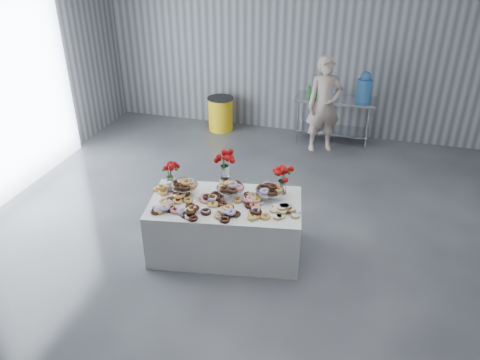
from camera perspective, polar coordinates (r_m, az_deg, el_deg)
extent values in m
plane|color=#34363B|center=(6.10, 0.13, -9.95)|extent=(9.00, 9.00, 0.00)
cube|color=gray|center=(9.34, 7.96, 17.42)|extent=(8.00, 0.04, 4.00)
cube|color=white|center=(7.98, -26.43, 8.96)|extent=(0.05, 3.00, 3.00)
cube|color=white|center=(6.08, -1.77, -5.72)|extent=(2.04, 1.30, 0.75)
cube|color=silver|center=(9.18, 11.57, 9.63)|extent=(1.50, 0.60, 0.04)
cube|color=silver|center=(9.40, 11.19, 6.01)|extent=(1.40, 0.55, 0.03)
cylinder|color=silver|center=(9.16, 7.08, 6.96)|extent=(0.04, 0.04, 0.86)
cylinder|color=silver|center=(9.08, 15.22, 5.94)|extent=(0.04, 0.04, 0.86)
cylinder|color=silver|center=(9.62, 7.58, 8.03)|extent=(0.04, 0.04, 0.86)
cylinder|color=silver|center=(9.55, 15.34, 7.06)|extent=(0.04, 0.04, 0.86)
cylinder|color=silver|center=(6.06, -6.80, -1.17)|extent=(0.06, 0.06, 0.12)
cylinder|color=silver|center=(6.03, -6.84, -0.64)|extent=(0.36, 0.36, 0.01)
cylinder|color=silver|center=(5.96, -1.17, -1.50)|extent=(0.06, 0.06, 0.12)
cylinder|color=silver|center=(5.93, -1.17, -0.95)|extent=(0.36, 0.36, 0.01)
cylinder|color=silver|center=(5.93, 3.64, -1.76)|extent=(0.06, 0.06, 0.12)
cylinder|color=silver|center=(5.90, 3.65, -1.22)|extent=(0.36, 0.36, 0.01)
cylinder|color=white|center=(6.18, -8.43, -0.36)|extent=(0.11, 0.11, 0.18)
cylinder|color=#1E5919|center=(6.11, -8.52, 0.70)|extent=(0.04, 0.04, 0.18)
cylinder|color=white|center=(6.04, 5.14, -0.87)|extent=(0.11, 0.11, 0.18)
cylinder|color=#1E5919|center=(5.98, 5.19, 0.21)|extent=(0.04, 0.04, 0.18)
cylinder|color=silver|center=(6.14, -1.86, -0.38)|extent=(0.14, 0.14, 0.15)
cylinder|color=white|center=(6.06, -1.88, 0.98)|extent=(0.11, 0.11, 0.18)
cylinder|color=#1E5919|center=(6.00, -1.90, 2.07)|extent=(0.04, 0.04, 0.18)
cylinder|color=#3E87D4|center=(9.09, 14.88, 10.53)|extent=(0.28, 0.28, 0.40)
sphere|color=#3E87D4|center=(9.02, 15.09, 12.07)|extent=(0.20, 0.20, 0.20)
imported|color=#CC8C93|center=(8.81, 10.24, 9.00)|extent=(0.76, 0.64, 1.78)
cylinder|color=yellow|center=(9.78, -2.38, 8.01)|extent=(0.50, 0.50, 0.67)
cylinder|color=black|center=(9.66, -2.42, 9.93)|extent=(0.54, 0.54, 0.02)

